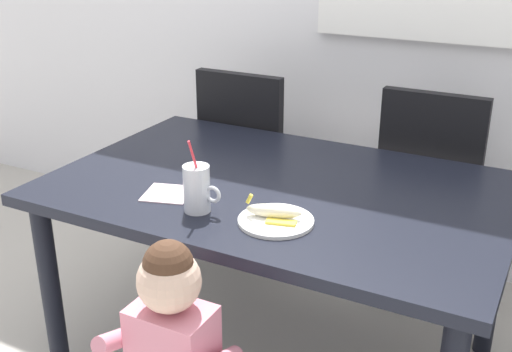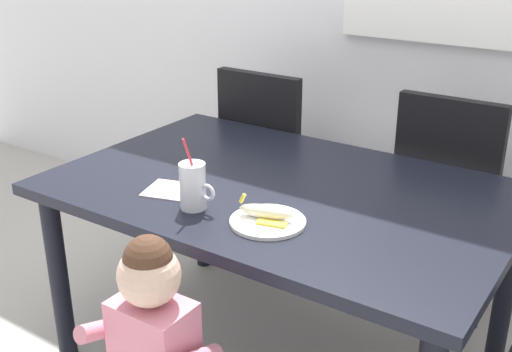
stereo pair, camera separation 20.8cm
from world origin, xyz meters
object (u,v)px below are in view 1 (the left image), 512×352
object	(u,v)px
snack_plate	(276,221)
dining_table	(278,207)
dining_chair_left	(251,155)
toddler_standing	(173,345)
milk_cup	(197,191)
peeled_banana	(274,212)
paper_napkin	(168,194)
dining_chair_right	(432,182)

from	to	relation	value
snack_plate	dining_table	bearing A→B (deg)	114.04
snack_plate	dining_chair_left	bearing A→B (deg)	121.74
toddler_standing	milk_cup	bearing A→B (deg)	111.43
dining_table	dining_chair_left	xyz separation A→B (m)	(-0.47, 0.69, -0.11)
dining_table	peeled_banana	world-z (taller)	peeled_banana
dining_table	toddler_standing	size ratio (longest dim) A/B	1.86
milk_cup	snack_plate	distance (m)	0.26
toddler_standing	paper_napkin	world-z (taller)	toddler_standing
dining_table	snack_plate	xyz separation A→B (m)	(0.12, -0.27, 0.09)
dining_chair_right	toddler_standing	xyz separation A→B (m)	(-0.36, -1.43, -0.02)
milk_cup	paper_napkin	world-z (taller)	milk_cup
dining_chair_left	toddler_standing	xyz separation A→B (m)	(0.48, -1.36, -0.02)
dining_table	milk_cup	world-z (taller)	milk_cup
milk_cup	dining_chair_left	bearing A→B (deg)	108.86
snack_plate	peeled_banana	bearing A→B (deg)	138.93
dining_table	peeled_banana	bearing A→B (deg)	-66.96
peeled_banana	snack_plate	bearing A→B (deg)	-41.07
dining_table	toddler_standing	xyz separation A→B (m)	(0.01, -0.68, -0.13)
toddler_standing	peeled_banana	distance (m)	0.49
dining_table	peeled_banana	distance (m)	0.31
toddler_standing	paper_napkin	size ratio (longest dim) A/B	5.59
milk_cup	peeled_banana	world-z (taller)	milk_cup
milk_cup	snack_plate	size ratio (longest dim) A/B	1.07
snack_plate	paper_napkin	xyz separation A→B (m)	(-0.41, 0.02, -0.00)
toddler_standing	snack_plate	distance (m)	0.47
milk_cup	toddler_standing	bearing A→B (deg)	-68.57
peeled_banana	milk_cup	bearing A→B (deg)	-169.43
paper_napkin	dining_chair_left	bearing A→B (deg)	101.06
toddler_standing	snack_plate	size ratio (longest dim) A/B	3.64
milk_cup	peeled_banana	size ratio (longest dim) A/B	1.41
dining_chair_right	toddler_standing	size ratio (longest dim) A/B	1.15
snack_plate	dining_chair_right	bearing A→B (deg)	76.15
dining_table	milk_cup	bearing A→B (deg)	-112.91
toddler_standing	milk_cup	world-z (taller)	milk_cup
dining_chair_right	milk_cup	bearing A→B (deg)	64.53
toddler_standing	milk_cup	size ratio (longest dim) A/B	3.40
dining_chair_right	paper_napkin	world-z (taller)	dining_chair_right
dining_chair_left	peeled_banana	distance (m)	1.14
dining_chair_left	snack_plate	bearing A→B (deg)	121.74
dining_chair_right	snack_plate	distance (m)	1.07
dining_table	snack_plate	world-z (taller)	snack_plate
dining_table	dining_chair_right	size ratio (longest dim) A/B	1.62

